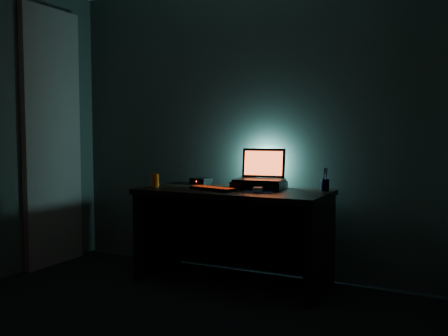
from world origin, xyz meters
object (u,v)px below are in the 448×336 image
Objects in this scene: mouse at (258,189)px; juice_glass at (155,180)px; laptop at (261,173)px; router at (201,181)px; keyboard at (213,188)px; pen_cup at (325,185)px.

juice_glass is at bearing 171.09° from mouse.
laptop is 2.31× the size of router.
mouse is 0.90m from juice_glass.
laptop is 0.43m from keyboard.
keyboard is 3.69× the size of mouse.
keyboard is at bearing -139.42° from laptop.
mouse is 1.20× the size of pen_cup.
juice_glass reaches higher than keyboard.
mouse is 0.76m from router.
juice_glass is at bearing -110.02° from router.
laptop is at bearing 2.32° from router.
keyboard is 0.53m from juice_glass.
keyboard is (-0.28, -0.30, -0.11)m from laptop.
laptop is 0.53m from pen_cup.
pen_cup reaches higher than router.
mouse is at bearing 3.46° from juice_glass.
laptop is at bearing 21.80° from juice_glass.
laptop reaches higher than juice_glass.
mouse is (0.09, -0.27, -0.10)m from laptop.
keyboard is 3.72× the size of juice_glass.
pen_cup is at bearing -4.39° from laptop.
mouse reaches higher than keyboard.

